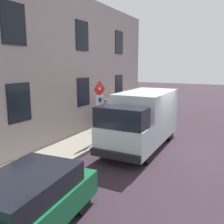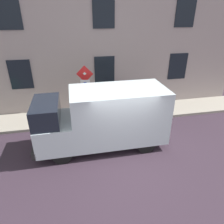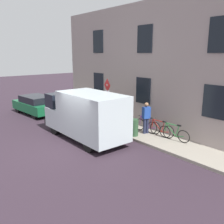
{
  "view_description": "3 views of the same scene",
  "coord_description": "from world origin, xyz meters",
  "views": [
    {
      "loc": [
        -2.86,
        10.91,
        3.72
      ],
      "look_at": [
        2.48,
        0.62,
        1.49
      ],
      "focal_mm": 39.44,
      "sensor_mm": 36.0,
      "label": 1
    },
    {
      "loc": [
        -6.34,
        1.77,
        5.23
      ],
      "look_at": [
        1.74,
        0.14,
        1.11
      ],
      "focal_mm": 32.69,
      "sensor_mm": 36.0,
      "label": 2
    },
    {
      "loc": [
        -5.81,
        -9.72,
        4.43
      ],
      "look_at": [
        2.67,
        0.58,
        1.21
      ],
      "focal_mm": 39.38,
      "sensor_mm": 36.0,
      "label": 3
    }
  ],
  "objects": [
    {
      "name": "ground_plane",
      "position": [
        0.0,
        0.0,
        0.0
      ],
      "size": [
        80.0,
        80.0,
        0.0
      ],
      "primitive_type": "plane",
      "color": "#31242F"
    },
    {
      "name": "sidewalk_slab",
      "position": [
        3.59,
        0.0,
        0.07
      ],
      "size": [
        1.92,
        17.79,
        0.14
      ],
      "primitive_type": "cube",
      "color": "gray",
      "rests_on": "ground_plane"
    },
    {
      "name": "building_facade",
      "position": [
        4.9,
        0.0,
        3.59
      ],
      "size": [
        0.75,
        15.79,
        7.18
      ],
      "color": "gray",
      "rests_on": "ground_plane"
    },
    {
      "name": "sign_post_stacked",
      "position": [
        2.84,
        1.2,
        2.0
      ],
      "size": [
        0.19,
        0.55,
        2.76
      ],
      "color": "#474C47",
      "rests_on": "sidewalk_slab"
    },
    {
      "name": "delivery_van",
      "position": [
        0.93,
        0.65,
        1.33
      ],
      "size": [
        2.01,
        5.34,
        2.5
      ],
      "rotation": [
        0.0,
        0.0,
        1.57
      ],
      "color": "silver",
      "rests_on": "ground_plane"
    },
    {
      "name": "bicycle_green",
      "position": [
        4.0,
        -2.68,
        0.51
      ],
      "size": [
        0.46,
        1.71,
        0.89
      ],
      "rotation": [
        0.0,
        0.0,
        1.68
      ],
      "color": "black",
      "rests_on": "sidewalk_slab"
    },
    {
      "name": "bicycle_red",
      "position": [
        4.0,
        -1.78,
        0.51
      ],
      "size": [
        0.46,
        1.72,
        0.89
      ],
      "rotation": [
        0.0,
        0.0,
        1.66
      ],
      "color": "black",
      "rests_on": "sidewalk_slab"
    },
    {
      "name": "bicycle_purple",
      "position": [
        4.0,
        -0.88,
        0.51
      ],
      "size": [
        0.46,
        1.71,
        0.89
      ],
      "rotation": [
        0.0,
        0.0,
        1.69
      ],
      "color": "black",
      "rests_on": "sidewalk_slab"
    },
    {
      "name": "pedestrian",
      "position": [
        3.75,
        -1.01,
        1.07
      ],
      "size": [
        0.45,
        0.35,
        1.72
      ],
      "rotation": [
        0.0,
        0.0,
        1.34
      ],
      "color": "#262B47",
      "rests_on": "sidewalk_slab"
    },
    {
      "name": "litter_bin",
      "position": [
        2.98,
        -0.88,
        0.59
      ],
      "size": [
        0.44,
        0.44,
        0.9
      ],
      "primitive_type": "cylinder",
      "color": "#2D5133",
      "rests_on": "sidewalk_slab"
    }
  ]
}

